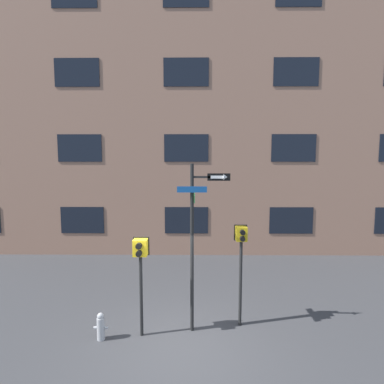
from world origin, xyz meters
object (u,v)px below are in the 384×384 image
at_px(street_sign_pole, 195,235).
at_px(fire_hydrant, 101,327).
at_px(pedestrian_signal_right, 241,249).
at_px(pedestrian_signal_left, 140,259).

relative_size(street_sign_pole, fire_hydrant, 6.34).
height_order(street_sign_pole, pedestrian_signal_right, street_sign_pole).
xyz_separation_m(pedestrian_signal_left, pedestrian_signal_right, (2.52, 0.49, 0.10)).
bearing_deg(street_sign_pole, pedestrian_signal_left, -169.94).
relative_size(pedestrian_signal_left, pedestrian_signal_right, 0.92).
distance_m(street_sign_pole, fire_hydrant, 3.20).
bearing_deg(pedestrian_signal_left, street_sign_pole, 10.06).
relative_size(street_sign_pole, pedestrian_signal_left, 1.73).
bearing_deg(pedestrian_signal_right, pedestrian_signal_left, -168.94).
xyz_separation_m(street_sign_pole, pedestrian_signal_left, (-1.34, -0.24, -0.55)).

